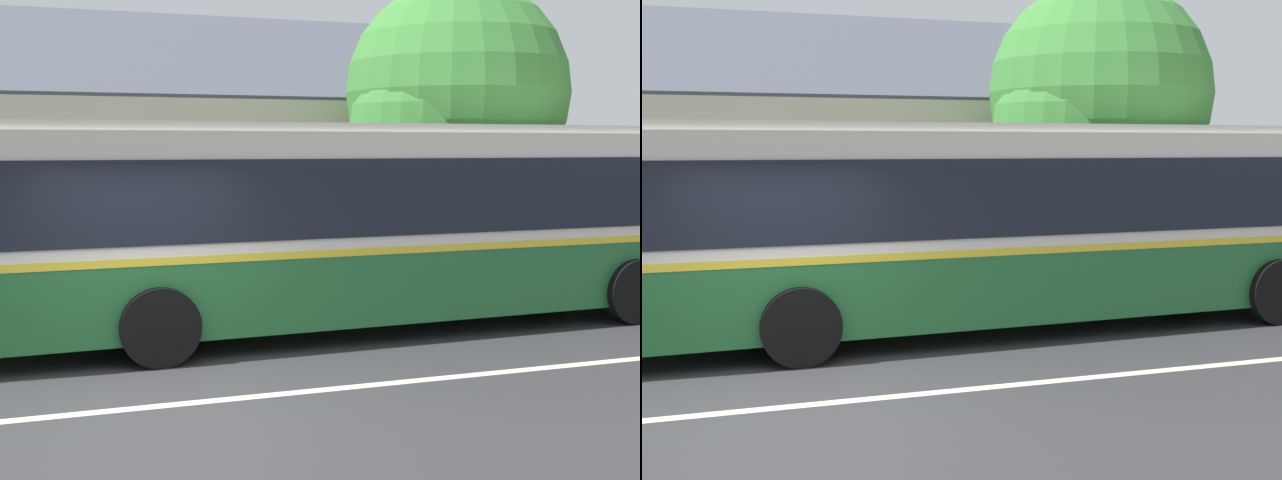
% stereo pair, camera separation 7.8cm
% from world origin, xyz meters
% --- Properties ---
extents(ground_plane, '(300.00, 300.00, 0.00)m').
position_xyz_m(ground_plane, '(0.00, 0.00, 0.00)').
color(ground_plane, '#2D2D30').
extents(sidewalk_far, '(60.00, 3.00, 0.15)m').
position_xyz_m(sidewalk_far, '(0.00, 6.00, 0.07)').
color(sidewalk_far, '#ADAAA3').
rests_on(sidewalk_far, ground).
extents(lane_divider_stripe, '(60.00, 0.16, 0.01)m').
position_xyz_m(lane_divider_stripe, '(0.00, 0.00, 0.00)').
color(lane_divider_stripe, beige).
rests_on(lane_divider_stripe, ground).
extents(community_building, '(21.96, 11.02, 7.35)m').
position_xyz_m(community_building, '(-1.06, 14.40, 2.02)').
color(community_building, beige).
rests_on(community_building, ground).
extents(transit_bus, '(12.51, 3.02, 3.02)m').
position_xyz_m(transit_bus, '(3.55, 2.90, 1.63)').
color(transit_bus, '#236633').
rests_on(transit_bus, ground).
extents(bench_by_building, '(1.90, 0.51, 0.94)m').
position_xyz_m(bench_by_building, '(-1.51, 5.57, 0.58)').
color(bench_by_building, brown).
rests_on(bench_by_building, sidewalk_far).
extents(street_tree_primary, '(4.66, 4.58, 6.09)m').
position_xyz_m(street_tree_primary, '(6.74, 6.71, 3.62)').
color(street_tree_primary, '#4C3828').
rests_on(street_tree_primary, ground).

